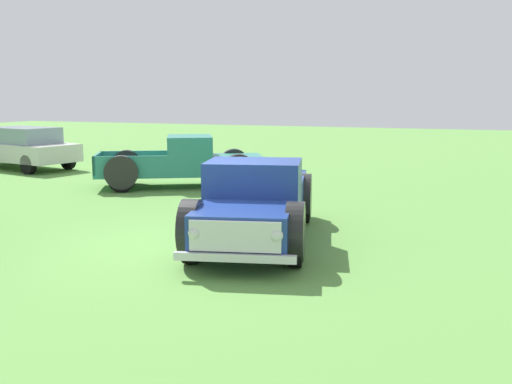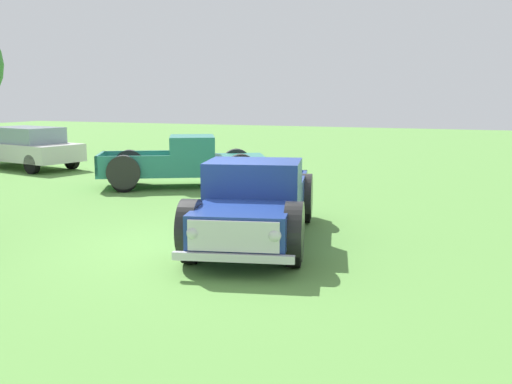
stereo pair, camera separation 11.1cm
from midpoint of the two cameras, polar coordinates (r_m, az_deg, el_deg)
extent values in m
plane|color=#5B9342|center=(10.64, -4.98, -5.20)|extent=(80.00, 80.00, 0.00)
cube|color=navy|center=(9.27, -1.06, -3.21)|extent=(1.81, 1.82, 0.54)
cube|color=silver|center=(8.54, -1.85, -4.32)|extent=(0.39, 1.33, 0.46)
sphere|color=silver|center=(8.48, 2.20, -4.23)|extent=(0.20, 0.20, 0.20)
sphere|color=silver|center=(8.67, -5.76, -3.96)|extent=(0.20, 0.20, 0.20)
cube|color=navy|center=(10.56, 0.08, -0.02)|extent=(1.66, 1.92, 1.14)
cube|color=#8C9EA8|center=(9.93, -0.38, 0.84)|extent=(0.39, 1.39, 0.50)
cube|color=navy|center=(12.30, 1.13, -1.14)|extent=(2.42, 2.12, 0.10)
cube|color=navy|center=(12.18, 4.82, 0.26)|extent=(2.03, 0.59, 0.54)
cube|color=navy|center=(12.36, -2.50, 0.42)|extent=(2.03, 0.59, 0.54)
cube|color=navy|center=(13.23, 1.63, 1.01)|extent=(0.49, 1.62, 0.54)
cylinder|color=black|center=(9.25, 4.06, -5.00)|extent=(0.78, 0.40, 0.75)
cylinder|color=#B7B7BC|center=(9.25, 4.12, -5.00)|extent=(0.35, 0.30, 0.30)
cylinder|color=black|center=(9.20, 4.07, -3.86)|extent=(0.99, 0.50, 0.95)
cylinder|color=black|center=(9.50, -6.04, -4.65)|extent=(0.78, 0.40, 0.75)
cylinder|color=#B7B7BC|center=(9.50, -6.10, -4.65)|extent=(0.35, 0.30, 0.30)
cylinder|color=black|center=(9.45, -6.06, -3.53)|extent=(0.99, 0.50, 0.95)
cylinder|color=black|center=(12.48, 5.05, -1.25)|extent=(0.78, 0.40, 0.75)
cylinder|color=#B7B7BC|center=(12.48, 5.10, -1.25)|extent=(0.35, 0.30, 0.30)
cylinder|color=black|center=(12.45, 5.07, -0.39)|extent=(0.99, 0.50, 0.95)
cylinder|color=black|center=(12.67, -2.48, -1.06)|extent=(0.78, 0.40, 0.75)
cylinder|color=#B7B7BC|center=(12.67, -2.53, -1.06)|extent=(0.35, 0.30, 0.30)
cylinder|color=black|center=(12.64, -2.49, -0.22)|extent=(0.99, 0.50, 0.95)
cube|color=silver|center=(8.58, -1.88, -6.39)|extent=(0.54, 1.77, 0.12)
cube|color=#2D8475|center=(17.46, -1.50, 2.70)|extent=(2.00, 2.00, 0.54)
cube|color=silver|center=(17.54, 0.95, 2.73)|extent=(1.20, 0.69, 0.45)
sphere|color=silver|center=(18.12, 0.65, 3.03)|extent=(0.20, 0.20, 0.20)
sphere|color=silver|center=(16.95, 1.14, 2.59)|extent=(0.20, 0.20, 0.20)
cube|color=#2D8475|center=(17.37, -6.02, 3.59)|extent=(2.04, 1.90, 1.12)
cube|color=#8C9EA8|center=(17.36, -4.06, 4.43)|extent=(1.26, 0.71, 0.49)
cube|color=#2D8475|center=(17.50, -11.44, 1.80)|extent=(2.41, 2.58, 0.10)
cube|color=#2D8475|center=(18.23, -11.26, 3.11)|extent=(1.05, 1.84, 0.54)
cube|color=#2D8475|center=(16.69, -11.70, 2.53)|extent=(1.05, 1.84, 0.54)
cube|color=#2D8475|center=(17.57, -14.69, 2.76)|extent=(1.47, 0.85, 0.54)
cylinder|color=black|center=(18.31, -1.72, 2.16)|extent=(0.54, 0.76, 0.74)
cylinder|color=#B7B7BC|center=(18.32, -1.72, 2.16)|extent=(0.35, 0.37, 0.30)
cylinder|color=black|center=(18.29, -1.72, 2.74)|extent=(0.69, 0.96, 0.94)
cylinder|color=black|center=(16.69, -1.26, 1.45)|extent=(0.54, 0.76, 0.74)
cylinder|color=#B7B7BC|center=(16.68, -1.25, 1.45)|extent=(0.35, 0.37, 0.30)
cylinder|color=black|center=(16.66, -1.26, 2.09)|extent=(0.69, 0.96, 0.94)
cylinder|color=black|center=(18.34, -11.98, 1.97)|extent=(0.54, 0.76, 0.74)
cylinder|color=#B7B7BC|center=(18.35, -11.98, 1.97)|extent=(0.35, 0.37, 0.30)
cylinder|color=black|center=(18.31, -12.00, 2.55)|extent=(0.69, 0.96, 0.94)
cylinder|color=black|center=(16.72, -12.51, 1.25)|extent=(0.54, 0.76, 0.74)
cylinder|color=#B7B7BC|center=(16.71, -12.51, 1.24)|extent=(0.35, 0.37, 0.30)
cylinder|color=black|center=(16.69, -12.53, 1.89)|extent=(0.69, 0.96, 0.94)
cube|color=silver|center=(17.59, 1.07, 1.74)|extent=(1.61, 0.94, 0.12)
cube|color=silver|center=(23.22, -21.35, 3.72)|extent=(2.79, 4.85, 0.62)
cube|color=#7F939E|center=(23.05, -21.22, 5.18)|extent=(2.08, 2.83, 0.57)
cylinder|color=black|center=(24.99, -21.76, 3.34)|extent=(0.34, 0.69, 0.66)
cylinder|color=black|center=(21.51, -20.78, 2.52)|extent=(0.34, 0.69, 0.66)
cylinder|color=black|center=(22.49, -17.32, 2.98)|extent=(0.34, 0.69, 0.66)
camera|label=1|loc=(0.06, -89.71, 0.05)|focal=41.24mm
camera|label=2|loc=(0.06, 90.29, -0.05)|focal=41.24mm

